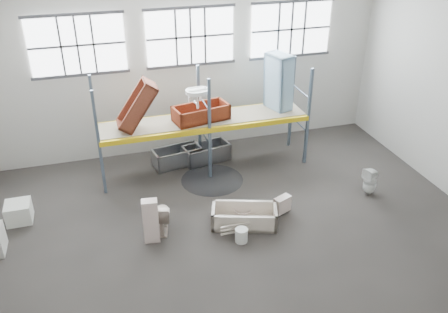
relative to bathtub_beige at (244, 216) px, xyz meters
name	(u,v)px	position (x,y,z in m)	size (l,w,h in m)	color
floor	(242,237)	(-0.20, -0.43, -0.29)	(12.00, 10.00, 0.10)	#423C39
ceiling	(247,25)	(-0.20, -0.43, 4.81)	(12.00, 10.00, 0.10)	silver
wall_back	(191,72)	(-0.20, 4.62, 2.26)	(12.00, 0.10, 5.00)	#BBB7AE
window_left	(77,45)	(-3.40, 4.51, 3.36)	(2.60, 0.04, 1.60)	white
window_mid	(190,37)	(-0.20, 4.51, 3.36)	(2.60, 0.04, 1.60)	white
window_right	(291,29)	(3.00, 4.51, 3.36)	(2.60, 0.04, 1.60)	white
rack_upright_la	(99,144)	(-3.20, 2.47, 1.26)	(0.08, 0.08, 3.00)	slate
rack_upright_lb	(96,126)	(-3.20, 3.67, 1.26)	(0.08, 0.08, 3.00)	slate
rack_upright_ma	(210,130)	(-0.20, 2.47, 1.26)	(0.08, 0.08, 3.00)	slate
rack_upright_mb	(199,114)	(-0.20, 3.67, 1.26)	(0.08, 0.08, 3.00)	slate
rack_upright_ra	(308,118)	(2.80, 2.47, 1.26)	(0.08, 0.08, 3.00)	slate
rack_upright_rb	(291,103)	(2.80, 3.67, 1.26)	(0.08, 0.08, 3.00)	slate
rack_beam_front	(210,130)	(-0.20, 2.47, 1.26)	(6.00, 0.10, 0.14)	yellow
rack_beam_back	(199,114)	(-0.20, 3.67, 1.26)	(6.00, 0.10, 0.14)	yellow
shelf_deck	(204,119)	(-0.20, 3.07, 1.34)	(5.90, 1.10, 0.03)	gray
wet_patch	(212,180)	(-0.20, 2.27, -0.23)	(1.80, 1.80, 0.00)	black
bathtub_beige	(244,216)	(0.00, 0.00, 0.00)	(1.60, 0.75, 0.47)	beige
cistern_spare	(282,204)	(1.08, 0.15, 0.04)	(0.45, 0.21, 0.43)	beige
sink_in_tub	(243,211)	(0.07, 0.31, -0.08)	(0.44, 0.44, 0.15)	beige
toilet_beige	(161,216)	(-2.00, 0.37, 0.18)	(0.46, 0.81, 0.82)	beige
cistern_tall	(151,221)	(-2.29, 0.02, 0.33)	(0.36, 0.24, 1.13)	beige
toilet_white	(370,181)	(3.73, 0.34, 0.16)	(0.36, 0.36, 0.79)	white
steel_tub_left	(177,156)	(-0.97, 3.48, 0.03)	(1.44, 0.67, 0.53)	#A8ACB1
steel_tub_right	(206,153)	(-0.07, 3.46, 0.02)	(1.42, 0.66, 0.52)	#A0A2A8
rust_tub_flat	(201,113)	(-0.31, 3.00, 1.58)	(1.56, 0.73, 0.44)	brown
rust_tub_tilted	(137,105)	(-2.09, 2.89, 2.06)	(1.45, 0.68, 0.41)	maroon
sink_on_shelf	(198,107)	(-0.45, 2.76, 1.86)	(0.65, 0.50, 0.57)	white
blue_tub_upright	(278,83)	(2.11, 3.20, 2.16)	(1.72, 0.81, 0.48)	#86ACC7
bucket	(241,235)	(-0.28, -0.62, -0.06)	(0.30, 0.30, 0.35)	silver
carton_far	(19,212)	(-5.37, 1.76, 0.02)	(0.61, 0.61, 0.51)	silver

